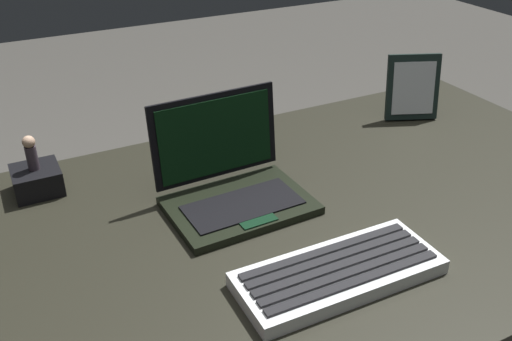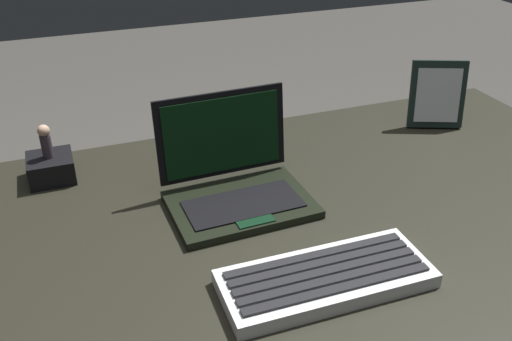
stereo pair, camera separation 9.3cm
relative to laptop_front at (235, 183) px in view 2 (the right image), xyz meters
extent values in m
cube|color=black|center=(0.03, -0.08, -0.05)|extent=(1.49, 0.76, 0.03)
cylinder|color=black|center=(0.71, 0.24, -0.43)|extent=(0.07, 0.07, 0.71)
cube|color=black|center=(0.00, -0.03, -0.03)|extent=(0.25, 0.18, 0.01)
cube|color=black|center=(0.00, -0.04, -0.02)|extent=(0.20, 0.10, 0.00)
cube|color=black|center=(0.00, -0.09, -0.02)|extent=(0.06, 0.03, 0.00)
cube|color=black|center=(0.00, 0.06, 0.07)|extent=(0.24, 0.03, 0.16)
cube|color=black|center=(0.00, 0.06, 0.07)|extent=(0.22, 0.02, 0.14)
cube|color=#4CF259|center=(0.00, 0.06, 0.05)|extent=(0.20, 0.01, 0.01)
cube|color=silver|center=(0.05, -0.26, -0.03)|extent=(0.31, 0.13, 0.02)
cube|color=black|center=(0.05, -0.30, -0.01)|extent=(0.28, 0.02, 0.00)
cube|color=black|center=(0.05, -0.28, -0.01)|extent=(0.28, 0.02, 0.00)
cube|color=black|center=(0.05, -0.26, -0.01)|extent=(0.28, 0.02, 0.00)
cube|color=black|center=(0.05, -0.24, -0.01)|extent=(0.28, 0.02, 0.00)
cube|color=black|center=(0.05, -0.22, -0.01)|extent=(0.28, 0.02, 0.00)
cube|color=black|center=(0.52, 0.14, 0.04)|extent=(0.13, 0.08, 0.15)
cube|color=silver|center=(0.52, 0.14, 0.04)|extent=(0.10, 0.06, 0.12)
cube|color=black|center=(0.53, 0.17, -0.02)|extent=(0.02, 0.02, 0.03)
cube|color=black|center=(-0.30, 0.20, -0.01)|extent=(0.08, 0.08, 0.05)
cylinder|color=#3A3039|center=(-0.30, 0.20, 0.03)|extent=(0.02, 0.02, 0.05)
sphere|color=tan|center=(-0.30, 0.20, 0.06)|extent=(0.02, 0.02, 0.02)
camera|label=1|loc=(-0.35, -0.77, 0.51)|focal=39.51mm
camera|label=2|loc=(-0.26, -0.81, 0.51)|focal=39.51mm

